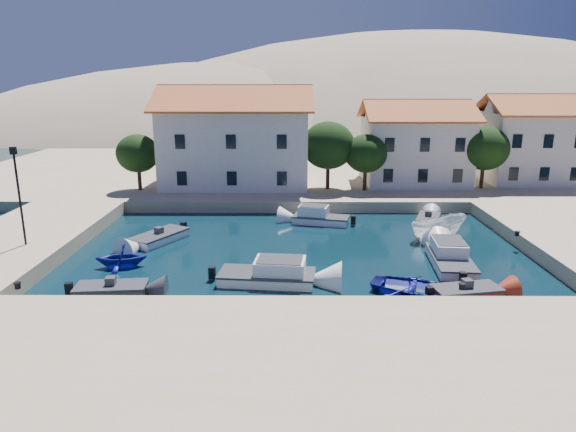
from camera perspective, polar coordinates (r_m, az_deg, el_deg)
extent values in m
plane|color=black|center=(25.66, 1.59, -10.88)|extent=(400.00, 400.00, 0.00)
cube|color=tan|center=(20.15, 1.99, -17.00)|extent=(52.00, 12.00, 1.00)
cube|color=tan|center=(39.35, -27.66, -2.60)|extent=(8.00, 20.00, 1.00)
cube|color=tan|center=(62.09, 2.67, 4.92)|extent=(80.00, 36.00, 1.00)
ellipsoid|color=gray|center=(137.03, -3.67, 1.63)|extent=(198.00, 126.00, 72.00)
ellipsoid|color=gray|center=(161.30, 13.02, 1.46)|extent=(220.00, 176.00, 99.00)
cube|color=white|center=(51.80, -5.77, 7.65)|extent=(14.00, 9.00, 7.50)
pyramid|color=#A94A26|center=(51.43, -5.92, 13.02)|extent=(14.70, 9.45, 2.20)
cube|color=white|center=(54.06, 13.85, 7.06)|extent=(10.00, 8.00, 6.50)
pyramid|color=#A94A26|center=(53.69, 14.12, 11.45)|extent=(10.50, 8.40, 1.80)
cube|color=white|center=(58.91, 25.14, 6.95)|extent=(9.00, 8.00, 7.00)
pyramid|color=#A94A26|center=(58.58, 25.62, 11.21)|extent=(9.45, 8.40, 1.80)
cylinder|color=#382314|center=(51.01, -16.18, 4.19)|extent=(0.36, 0.36, 2.50)
ellipsoid|color=black|center=(50.67, -16.37, 6.69)|extent=(4.00, 4.00, 3.60)
cylinder|color=#382314|center=(49.51, 4.44, 4.72)|extent=(0.36, 0.36, 3.00)
ellipsoid|color=black|center=(49.11, 4.51, 7.82)|extent=(5.00, 5.00, 4.50)
cylinder|color=#382314|center=(49.44, 8.54, 4.29)|extent=(0.36, 0.36, 2.50)
ellipsoid|color=black|center=(49.09, 8.64, 6.87)|extent=(4.00, 4.00, 3.60)
cylinder|color=#382314|center=(53.24, 20.77, 4.38)|extent=(0.36, 0.36, 2.75)
ellipsoid|color=black|center=(52.89, 21.01, 7.01)|extent=(4.60, 4.60, 4.14)
cylinder|color=black|center=(36.13, -27.66, 1.72)|extent=(0.14, 0.14, 6.00)
cube|color=black|center=(35.66, -28.23, 6.42)|extent=(0.35, 0.25, 0.45)
cylinder|color=black|center=(29.32, -27.85, -6.88)|extent=(0.36, 0.36, 0.30)
cylinder|color=black|center=(27.30, 18.75, -7.45)|extent=(0.36, 0.36, 0.30)
cylinder|color=black|center=(37.82, 24.12, -1.82)|extent=(0.36, 0.36, 0.30)
cube|color=#35373B|center=(29.21, -19.02, -7.90)|extent=(3.76, 1.94, 0.90)
cube|color=#35373B|center=(29.09, -19.07, -7.30)|extent=(3.85, 1.98, 0.10)
cube|color=#35373B|center=(29.01, -19.11, -6.90)|extent=(0.54, 0.54, 0.50)
cube|color=white|center=(29.38, -2.35, -6.93)|extent=(5.50, 2.78, 0.90)
cube|color=#35373B|center=(29.26, -2.36, -6.33)|extent=(5.63, 2.84, 0.10)
cube|color=white|center=(29.13, -2.37, -5.65)|extent=(2.99, 2.20, 0.90)
imported|color=navy|center=(28.71, 14.10, -8.46)|extent=(5.86, 5.17, 1.01)
cube|color=#9C2916|center=(28.92, 19.19, -8.15)|extent=(3.72, 2.20, 0.90)
cube|color=#35373B|center=(28.80, 19.24, -7.54)|extent=(3.80, 2.25, 0.10)
cube|color=#35373B|center=(28.72, 19.28, -7.13)|extent=(0.59, 0.59, 0.50)
cube|color=white|center=(33.45, 17.58, -4.89)|extent=(2.64, 5.55, 0.90)
cube|color=#35373B|center=(33.34, 17.63, -4.35)|extent=(2.70, 5.68, 0.10)
cube|color=white|center=(33.23, 17.68, -3.75)|extent=(2.10, 3.00, 0.90)
imported|color=white|center=(38.83, 16.30, -2.46)|extent=(5.05, 3.67, 1.83)
cube|color=white|center=(42.70, 15.30, -0.49)|extent=(2.71, 3.77, 0.90)
cube|color=#35373B|center=(42.62, 15.33, -0.06)|extent=(2.76, 3.86, 0.10)
cube|color=#35373B|center=(42.56, 15.35, 0.22)|extent=(0.64, 0.64, 0.50)
imported|color=navy|center=(33.43, -17.94, -5.38)|extent=(3.42, 3.08, 1.60)
cube|color=white|center=(37.77, -14.09, -2.39)|extent=(3.81, 4.73, 0.90)
cube|color=#35373B|center=(37.67, -14.12, -1.91)|extent=(3.89, 4.84, 0.10)
cube|color=#35373B|center=(37.61, -14.14, -1.59)|extent=(0.68, 0.68, 0.50)
cube|color=white|center=(41.35, 3.67, -0.48)|extent=(4.68, 2.87, 0.90)
cube|color=#35373B|center=(41.26, 3.67, -0.04)|extent=(4.79, 2.93, 0.10)
cube|color=white|center=(41.17, 3.68, 0.46)|extent=(2.63, 2.09, 0.90)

